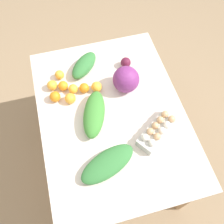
# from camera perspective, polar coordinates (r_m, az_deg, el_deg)

# --- Properties ---
(ground_plane) EXTENTS (8.00, 8.00, 0.00)m
(ground_plane) POSITION_cam_1_polar(r_m,az_deg,el_deg) (2.31, 0.00, -9.50)
(ground_plane) COLOR #937A5B
(dining_table) EXTENTS (1.27, 0.93, 0.76)m
(dining_table) POSITION_cam_1_polar(r_m,az_deg,el_deg) (1.71, 0.00, -2.00)
(dining_table) COLOR silver
(dining_table) RESTS_ON ground_plane
(cabbage_purple) EXTENTS (0.18, 0.18, 0.18)m
(cabbage_purple) POSITION_cam_1_polar(r_m,az_deg,el_deg) (1.66, 3.22, 7.46)
(cabbage_purple) COLOR #7A2D75
(cabbage_purple) RESTS_ON dining_table
(egg_carton) EXTENTS (0.26, 0.31, 0.09)m
(egg_carton) POSITION_cam_1_polar(r_m,az_deg,el_deg) (1.54, 10.46, -4.09)
(egg_carton) COLOR #B7B7B2
(egg_carton) RESTS_ON dining_table
(greens_bunch_kale) EXTENTS (0.36, 0.23, 0.10)m
(greens_bunch_kale) POSITION_cam_1_polar(r_m,az_deg,el_deg) (1.56, -4.11, -0.38)
(greens_bunch_kale) COLOR #3D8433
(greens_bunch_kale) RESTS_ON dining_table
(greens_bunch_dandelion) EXTENTS (0.27, 0.26, 0.09)m
(greens_bunch_dandelion) POSITION_cam_1_polar(r_m,az_deg,el_deg) (1.80, -6.40, 10.56)
(greens_bunch_dandelion) COLOR #337538
(greens_bunch_dandelion) RESTS_ON dining_table
(greens_bunch_chard) EXTENTS (0.27, 0.38, 0.08)m
(greens_bunch_chard) POSITION_cam_1_polar(r_m,az_deg,el_deg) (1.44, -1.00, -11.72)
(greens_bunch_chard) COLOR #337538
(greens_bunch_chard) RESTS_ON dining_table
(beet_root) EXTENTS (0.07, 0.07, 0.07)m
(beet_root) POSITION_cam_1_polar(r_m,az_deg,el_deg) (1.82, 3.15, 11.24)
(beet_root) COLOR #5B1933
(beet_root) RESTS_ON dining_table
(orange_0) EXTENTS (0.07, 0.07, 0.07)m
(orange_0) POSITION_cam_1_polar(r_m,az_deg,el_deg) (1.70, -8.87, 5.23)
(orange_0) COLOR #F9A833
(orange_0) RESTS_ON dining_table
(orange_1) EXTENTS (0.06, 0.06, 0.06)m
(orange_1) POSITION_cam_1_polar(r_m,az_deg,el_deg) (1.79, -11.91, 8.32)
(orange_1) COLOR #F9A833
(orange_1) RESTS_ON dining_table
(orange_2) EXTENTS (0.07, 0.07, 0.07)m
(orange_2) POSITION_cam_1_polar(r_m,az_deg,el_deg) (1.72, -11.11, 5.89)
(orange_2) COLOR orange
(orange_2) RESTS_ON dining_table
(orange_3) EXTENTS (0.07, 0.07, 0.07)m
(orange_3) POSITION_cam_1_polar(r_m,az_deg,el_deg) (1.69, -3.53, 5.79)
(orange_3) COLOR #F9A833
(orange_3) RESTS_ON dining_table
(orange_4) EXTENTS (0.07, 0.07, 0.07)m
(orange_4) POSITION_cam_1_polar(r_m,az_deg,el_deg) (1.68, -12.89, 3.43)
(orange_4) COLOR orange
(orange_4) RESTS_ON dining_table
(orange_5) EXTENTS (0.07, 0.07, 0.07)m
(orange_5) POSITION_cam_1_polar(r_m,az_deg,el_deg) (1.74, -13.51, 5.96)
(orange_5) COLOR #F9A833
(orange_5) RESTS_ON dining_table
(orange_6) EXTENTS (0.07, 0.07, 0.07)m
(orange_6) POSITION_cam_1_polar(r_m,az_deg,el_deg) (1.66, -9.54, 3.08)
(orange_6) COLOR #F9A833
(orange_6) RESTS_ON dining_table
(orange_7) EXTENTS (0.07, 0.07, 0.07)m
(orange_7) POSITION_cam_1_polar(r_m,az_deg,el_deg) (1.69, -6.38, 5.47)
(orange_7) COLOR orange
(orange_7) RESTS_ON dining_table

